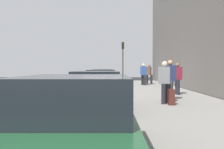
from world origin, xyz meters
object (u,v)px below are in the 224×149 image
at_px(parked_car_silver, 102,82).
at_px(pedestrian_blue_coat, 144,74).
at_px(parked_car_green, 77,123).
at_px(pedestrian_brown_coat, 149,74).
at_px(traffic_light_pole, 123,55).
at_px(rolling_suitcase, 171,97).
at_px(parked_car_white, 104,78).
at_px(pedestrian_navy_coat, 170,79).
at_px(pedestrian_burgundy_coat, 178,78).
at_px(pedestrian_grey_coat, 165,81).
at_px(parked_car_charcoal, 95,92).

xyz_separation_m(parked_car_silver, pedestrian_blue_coat, (6.25, -3.36, 0.37)).
xyz_separation_m(parked_car_green, pedestrian_brown_coat, (19.07, -4.10, 0.34)).
xyz_separation_m(traffic_light_pole, rolling_suitcase, (-17.14, -1.07, -2.54)).
relative_size(parked_car_white, rolling_suitcase, 4.48).
xyz_separation_m(pedestrian_navy_coat, pedestrian_blue_coat, (10.07, -0.11, 0.00)).
relative_size(pedestrian_burgundy_coat, rolling_suitcase, 1.77).
relative_size(parked_car_white, traffic_light_pole, 1.06).
xyz_separation_m(parked_car_green, rolling_suitcase, (6.05, -2.97, -0.29)).
height_order(pedestrian_grey_coat, rolling_suitcase, pedestrian_grey_coat).
bearing_deg(rolling_suitcase, parked_car_charcoal, 107.48).
bearing_deg(traffic_light_pole, pedestrian_brown_coat, -151.90).
height_order(parked_car_green, pedestrian_blue_coat, pedestrian_blue_coat).
bearing_deg(parked_car_green, pedestrian_brown_coat, -12.14).
bearing_deg(pedestrian_brown_coat, pedestrian_blue_coat, 153.96).
relative_size(parked_car_silver, pedestrian_brown_coat, 2.66).
bearing_deg(pedestrian_navy_coat, parked_car_charcoal, 126.37).
xyz_separation_m(pedestrian_blue_coat, pedestrian_brown_coat, (1.47, -0.72, -0.03)).
bearing_deg(rolling_suitcase, parked_car_white, 15.14).
distance_m(parked_car_white, pedestrian_grey_coat, 10.95).
height_order(pedestrian_navy_coat, rolling_suitcase, pedestrian_navy_coat).
xyz_separation_m(parked_car_charcoal, pedestrian_brown_coat, (13.95, -4.11, 0.34)).
height_order(parked_car_charcoal, pedestrian_burgundy_coat, pedestrian_burgundy_coat).
height_order(parked_car_green, pedestrian_burgundy_coat, pedestrian_burgundy_coat).
distance_m(parked_car_green, pedestrian_burgundy_coat, 10.88).
relative_size(parked_car_charcoal, pedestrian_navy_coat, 2.28).
bearing_deg(rolling_suitcase, pedestrian_grey_coat, 21.53).
height_order(parked_car_green, pedestrian_grey_coat, pedestrian_grey_coat).
xyz_separation_m(pedestrian_brown_coat, rolling_suitcase, (-13.02, 1.14, -0.63)).
height_order(parked_car_green, pedestrian_navy_coat, pedestrian_navy_coat).
distance_m(parked_car_green, parked_car_silver, 11.35).
relative_size(parked_car_silver, rolling_suitcase, 4.75).
height_order(pedestrian_navy_coat, traffic_light_pole, traffic_light_pole).
relative_size(pedestrian_grey_coat, pedestrian_burgundy_coat, 1.00).
bearing_deg(rolling_suitcase, pedestrian_navy_coat, -11.77).
distance_m(parked_car_charcoal, traffic_light_pole, 18.32).
relative_size(parked_car_silver, pedestrian_burgundy_coat, 2.69).
relative_size(parked_car_white, pedestrian_blue_coat, 2.42).
relative_size(traffic_light_pole, rolling_suitcase, 4.25).
bearing_deg(rolling_suitcase, parked_car_green, 153.89).
distance_m(pedestrian_blue_coat, pedestrian_grey_coat, 11.13).
bearing_deg(parked_car_silver, parked_car_charcoal, 179.70).
bearing_deg(parked_car_charcoal, parked_car_white, 0.06).
bearing_deg(pedestrian_blue_coat, rolling_suitcase, 177.91).
distance_m(pedestrian_navy_coat, pedestrian_burgundy_coat, 2.66).
bearing_deg(parked_car_silver, pedestrian_blue_coat, -28.24).
height_order(parked_car_charcoal, parked_car_white, same).
height_order(parked_car_charcoal, pedestrian_blue_coat, pedestrian_blue_coat).
height_order(pedestrian_navy_coat, pedestrian_brown_coat, pedestrian_navy_coat).
xyz_separation_m(parked_car_charcoal, pedestrian_navy_coat, (2.41, -3.28, 0.37)).
xyz_separation_m(parked_car_charcoal, rolling_suitcase, (0.93, -2.97, -0.29)).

